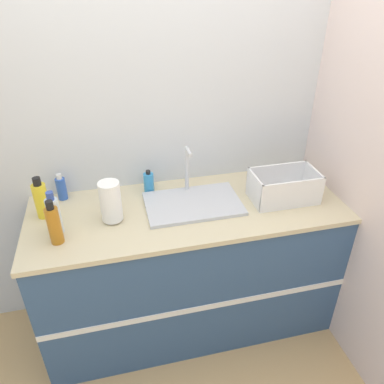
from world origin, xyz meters
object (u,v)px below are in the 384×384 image
object	(u,v)px
sink	(193,202)
bottle_clear	(54,215)
dish_rack	(284,189)
bottle_yellow	(41,200)
paper_towel_roll	(111,202)
bottle_amber	(54,225)
soap_dispenser	(149,182)
bottle_blue	(61,188)

from	to	relation	value
sink	bottle_clear	xyz separation A→B (m)	(-0.75, -0.09, 0.09)
dish_rack	bottle_yellow	size ratio (longest dim) A/B	1.58
dish_rack	bottle_yellow	world-z (taller)	bottle_yellow
sink	paper_towel_roll	world-z (taller)	sink
bottle_amber	bottle_yellow	size ratio (longest dim) A/B	1.01
paper_towel_roll	dish_rack	distance (m)	1.00
dish_rack	bottle_amber	world-z (taller)	bottle_amber
dish_rack	bottle_clear	bearing A→B (deg)	-178.98
dish_rack	soap_dispenser	distance (m)	0.81
paper_towel_roll	bottle_yellow	distance (m)	0.39
sink	paper_towel_roll	bearing A→B (deg)	-173.90
soap_dispenser	bottle_blue	bearing A→B (deg)	176.13
paper_towel_roll	bottle_yellow	size ratio (longest dim) A/B	0.97
bottle_yellow	bottle_blue	bearing A→B (deg)	61.19
bottle_amber	bottle_blue	distance (m)	0.42
soap_dispenser	bottle_yellow	bearing A→B (deg)	-167.86
paper_towel_roll	bottle_blue	size ratio (longest dim) A/B	1.43
paper_towel_roll	soap_dispenser	size ratio (longest dim) A/B	1.66
sink	bottle_amber	distance (m)	0.77
bottle_clear	bottle_yellow	bearing A→B (deg)	115.17
paper_towel_roll	bottle_clear	size ratio (longest dim) A/B	0.97
bottle_amber	soap_dispenser	xyz separation A→B (m)	(0.52, 0.39, -0.05)
bottle_yellow	bottle_blue	world-z (taller)	bottle_yellow
paper_towel_roll	bottle_amber	distance (m)	0.31
bottle_blue	soap_dispenser	size ratio (longest dim) A/B	1.16
bottle_amber	bottle_clear	xyz separation A→B (m)	(-0.00, 0.09, -0.00)
bottle_amber	paper_towel_roll	bearing A→B (deg)	23.81
bottle_clear	bottle_blue	world-z (taller)	bottle_clear
bottle_clear	soap_dispenser	world-z (taller)	bottle_clear
bottle_clear	dish_rack	bearing A→B (deg)	1.02
paper_towel_roll	soap_dispenser	bearing A→B (deg)	47.77
sink	bottle_amber	xyz separation A→B (m)	(-0.75, -0.17, 0.09)
bottle_clear	soap_dispenser	xyz separation A→B (m)	(0.53, 0.30, -0.04)
paper_towel_roll	bottle_amber	xyz separation A→B (m)	(-0.28, -0.13, -0.01)
sink	bottle_blue	size ratio (longest dim) A/B	3.34
paper_towel_roll	sink	bearing A→B (deg)	6.10
bottle_blue	soap_dispenser	world-z (taller)	bottle_blue
sink	bottle_amber	size ratio (longest dim) A/B	2.25
dish_rack	soap_dispenser	bearing A→B (deg)	160.03
bottle_yellow	bottle_blue	distance (m)	0.19
paper_towel_roll	soap_dispenser	distance (m)	0.36
bottle_clear	bottle_amber	bearing A→B (deg)	-86.81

